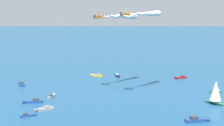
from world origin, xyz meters
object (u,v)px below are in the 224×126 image
object	(u,v)px
motorboat_outer_ring_c	(21,84)
motorboat_trailing	(215,92)
biplane_lead	(125,14)
wingwalker_lead	(126,10)
sailboat_mid_cluster	(215,92)
motorboat_far_stbd	(198,120)
motorboat_offshore	(43,109)
motorboat_near_centre	(97,75)
motorboat_ahead	(117,76)
motorboat_far_port	(29,115)
motorboat_outer_ring_d	(32,101)
motorboat_inshore	(52,96)
motorboat_outer_ring_b	(180,78)
biplane_wingman	(98,16)
wingwalker_wingman	(99,13)

from	to	relation	value
motorboat_outer_ring_c	motorboat_trailing	bearing A→B (deg)	-100.86
motorboat_trailing	biplane_lead	size ratio (longest dim) A/B	1.15
wingwalker_lead	sailboat_mid_cluster	bearing A→B (deg)	-104.28
motorboat_far_stbd	motorboat_offshore	distance (m)	72.85
motorboat_near_centre	motorboat_ahead	xyz separation A→B (m)	(-1.18, -15.45, -0.09)
motorboat_far_stbd	biplane_lead	xyz separation A→B (m)	(37.89, 29.66, 45.38)
motorboat_far_port	motorboat_outer_ring_d	xyz separation A→B (m)	(21.28, 3.40, 0.22)
motorboat_outer_ring_c	motorboat_outer_ring_d	world-z (taller)	motorboat_outer_ring_c
motorboat_outer_ring_c	sailboat_mid_cluster	bearing A→B (deg)	-112.17
motorboat_trailing	biplane_lead	xyz separation A→B (m)	(-10.50, 54.76, 45.66)
motorboat_far_port	motorboat_offshore	xyz separation A→B (m)	(8.17, -4.87, 0.14)
motorboat_ahead	motorboat_outer_ring_c	distance (m)	68.71
motorboat_near_centre	biplane_lead	xyz separation A→B (m)	(-59.24, -16.63, 45.50)
motorboat_inshore	biplane_lead	xyz separation A→B (m)	(-3.64, -40.69, 45.66)
motorboat_inshore	sailboat_mid_cluster	bearing A→B (deg)	-100.18
motorboat_offshore	sailboat_mid_cluster	xyz separation A→B (m)	(8.47, -87.40, 5.65)
motorboat_outer_ring_b	motorboat_outer_ring_d	size ratio (longest dim) A/B	0.93
motorboat_trailing	motorboat_ahead	size ratio (longest dim) A/B	0.89
motorboat_offshore	wingwalker_lead	world-z (taller)	wingwalker_lead
wingwalker_lead	motorboat_near_centre	bearing A→B (deg)	15.80
motorboat_near_centre	motorboat_far_port	size ratio (longest dim) A/B	1.23
biplane_lead	wingwalker_lead	bearing A→B (deg)	-140.01
motorboat_trailing	biplane_wingman	distance (m)	82.04
motorboat_outer_ring_d	wingwalker_wingman	bearing A→B (deg)	-59.29
motorboat_inshore	sailboat_mid_cluster	xyz separation A→B (m)	(-15.62, -87.02, 5.80)
motorboat_inshore	motorboat_outer_ring_c	world-z (taller)	motorboat_outer_ring_c
motorboat_far_stbd	motorboat_outer_ring_d	xyz separation A→B (m)	(30.55, 79.01, -0.04)
motorboat_far_stbd	motorboat_trailing	world-z (taller)	motorboat_far_stbd
motorboat_far_stbd	wingwalker_wingman	distance (m)	81.75
motorboat_far_port	motorboat_outer_ring_b	xyz separation A→B (m)	(78.48, -89.38, 0.16)
motorboat_trailing	motorboat_far_stbd	bearing A→B (deg)	152.58
motorboat_ahead	sailboat_mid_cluster	distance (m)	84.82
motorboat_offshore	wingwalker_lead	bearing A→B (deg)	-63.91
motorboat_trailing	wingwalker_wingman	size ratio (longest dim) A/B	4.28
biplane_lead	motorboat_outer_ring_b	bearing A→B (deg)	-41.06
motorboat_far_port	motorboat_trailing	distance (m)	108.04
sailboat_mid_cluster	wingwalker_lead	world-z (taller)	wingwalker_lead
motorboat_trailing	motorboat_outer_ring_b	size ratio (longest dim) A/B	0.78
motorboat_far_stbd	motorboat_outer_ring_b	xyz separation A→B (m)	(87.75, -13.77, -0.11)
motorboat_far_stbd	motorboat_far_port	bearing A→B (deg)	83.01
motorboat_ahead	wingwalker_lead	xyz separation A→B (m)	(-58.30, -1.38, 47.76)
motorboat_inshore	sailboat_mid_cluster	size ratio (longest dim) A/B	0.54
motorboat_near_centre	motorboat_inshore	world-z (taller)	motorboat_near_centre
motorboat_inshore	motorboat_outer_ring_b	xyz separation A→B (m)	(46.22, -84.12, 0.17)
motorboat_outer_ring_d	motorboat_far_port	bearing A→B (deg)	-170.92
motorboat_ahead	motorboat_outer_ring_b	distance (m)	45.35
motorboat_inshore	biplane_wingman	xyz separation A→B (m)	(10.17, -26.35, 44.11)
motorboat_outer_ring_d	biplane_wingman	size ratio (longest dim) A/B	1.59
motorboat_far_stbd	biplane_lead	distance (m)	66.14
motorboat_outer_ring_b	biplane_lead	world-z (taller)	biplane_lead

